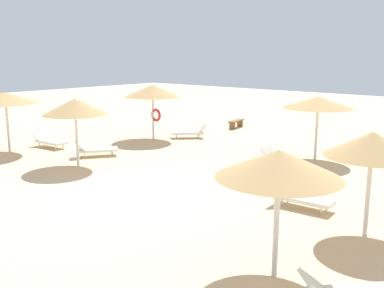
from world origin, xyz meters
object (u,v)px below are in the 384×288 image
parasol_5 (153,91)px  bench_0 (375,144)px  parasol_0 (318,103)px  parasol_1 (5,98)px  lounger_5 (190,132)px  lounger_3 (300,197)px  lounger_1 (49,141)px  parasol_3 (372,145)px  parasol_4 (279,164)px  lounger_0 (281,161)px  lounger_2 (95,149)px  bench_1 (236,122)px  parasol_2 (75,107)px

parasol_5 → bench_0: bearing=25.1°
parasol_0 → parasol_1: (-11.39, -7.88, 0.05)m
parasol_1 → lounger_5: (4.04, 8.13, -2.20)m
parasol_0 → lounger_3: (2.27, -5.88, -2.15)m
parasol_1 → lounger_1: size_ratio=1.52×
parasol_3 → lounger_5: parasol_3 is taller
parasol_4 → lounger_0: parasol_4 is taller
lounger_0 → lounger_2: (-7.36, -3.47, -0.00)m
lounger_3 → bench_1: 14.18m
lounger_3 → lounger_1: bearing=-179.2°
parasol_0 → lounger_2: parasol_0 is taller
lounger_3 → bench_0: bearing=95.5°
parasol_4 → lounger_1: (-14.75, 3.85, -2.05)m
lounger_1 → lounger_2: bearing=5.3°
parasol_1 → lounger_5: 9.34m
parasol_0 → bench_0: parasol_0 is taller
bench_1 → lounger_0: bearing=-44.5°
parasol_2 → lounger_1: parasol_2 is taller
lounger_2 → lounger_5: lounger_5 is taller
parasol_3 → lounger_1: parasol_3 is taller
parasol_3 → lounger_5: bearing=149.7°
lounger_0 → bench_0: bearing=73.1°
parasol_2 → parasol_3: parasol_2 is taller
parasol_2 → lounger_3: (9.11, 1.41, -2.10)m
lounger_5 → lounger_2: bearing=-93.4°
lounger_0 → lounger_3: 4.44m
lounger_0 → lounger_5: size_ratio=1.08×
parasol_4 → bench_0: bearing=100.2°
lounger_5 → parasol_4: bearing=-42.4°
parasol_0 → lounger_2: bearing=-143.2°
parasol_4 → lounger_3: (-1.51, 4.05, -2.03)m
parasol_4 → parasol_3: bearing=78.2°
parasol_2 → parasol_4: parasol_2 is taller
parasol_5 → lounger_1: size_ratio=1.54×
parasol_4 → lounger_2: parasol_4 is taller
lounger_3 → lounger_5: (-9.62, 6.13, -0.00)m
parasol_0 → lounger_5: size_ratio=1.67×
parasol_5 → parasol_0: bearing=8.5°
parasol_5 → lounger_3: size_ratio=1.60×
bench_0 → bench_1: same height
parasol_4 → lounger_3: size_ratio=1.40×
lounger_2 → bench_0: bearing=45.3°
parasol_3 → parasol_5: (-13.08, 5.37, 0.24)m
parasol_1 → bench_1: (4.07, 12.44, -2.17)m
lounger_2 → lounger_3: lounger_3 is taller
lounger_5 → lounger_3: bearing=-32.5°
parasol_1 → lounger_1: 2.88m
lounger_3 → bench_0: size_ratio=1.23×
bench_0 → parasol_3: bearing=-72.9°
parasol_3 → lounger_5: (-11.82, 6.90, -2.00)m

